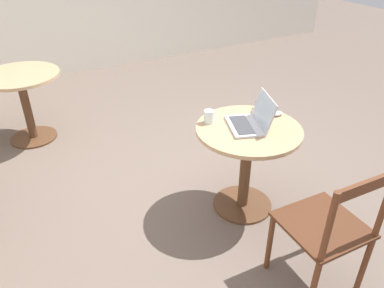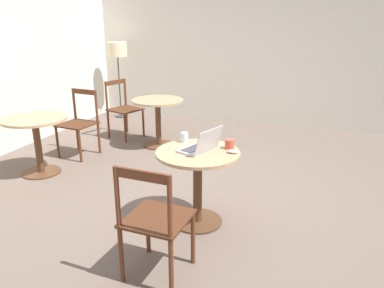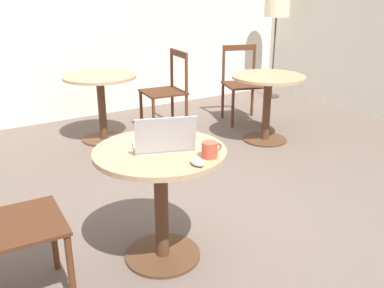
# 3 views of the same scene
# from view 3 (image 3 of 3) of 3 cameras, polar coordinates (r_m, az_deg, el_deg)

# --- Properties ---
(ground_plane) EXTENTS (16.00, 16.00, 0.00)m
(ground_plane) POSITION_cam_3_polar(r_m,az_deg,el_deg) (3.16, 5.41, -10.55)
(ground_plane) COLOR #66564C
(wall_back) EXTENTS (9.40, 0.06, 2.70)m
(wall_back) POSITION_cam_3_polar(r_m,az_deg,el_deg) (5.62, -15.50, 16.90)
(wall_back) COLOR silver
(wall_back) RESTS_ON ground_plane
(cafe_table_near) EXTENTS (0.78, 0.78, 0.73)m
(cafe_table_near) POSITION_cam_3_polar(r_m,az_deg,el_deg) (2.56, -4.20, -4.79)
(cafe_table_near) COLOR #51331E
(cafe_table_near) RESTS_ON ground_plane
(cafe_table_mid) EXTENTS (0.78, 0.78, 0.73)m
(cafe_table_mid) POSITION_cam_3_polar(r_m,az_deg,el_deg) (4.69, 10.05, 6.67)
(cafe_table_mid) COLOR #51331E
(cafe_table_mid) RESTS_ON ground_plane
(cafe_table_far) EXTENTS (0.78, 0.78, 0.73)m
(cafe_table_far) POSITION_cam_3_polar(r_m,az_deg,el_deg) (4.74, -12.06, 6.67)
(cafe_table_far) COLOR #51331E
(cafe_table_far) RESTS_ON ground_plane
(chair_near_left) EXTENTS (0.48, 0.48, 0.93)m
(chair_near_left) POSITION_cam_3_polar(r_m,az_deg,el_deg) (2.40, -23.41, -10.08)
(chair_near_left) COLOR #562D19
(chair_near_left) RESTS_ON ground_plane
(chair_mid_back) EXTENTS (0.58, 0.58, 0.93)m
(chair_mid_back) POSITION_cam_3_polar(r_m,az_deg,el_deg) (5.42, 6.75, 7.96)
(chair_mid_back) COLOR #562D19
(chair_mid_back) RESTS_ON ground_plane
(chair_far_right) EXTENTS (0.50, 0.50, 0.93)m
(chair_far_right) POSITION_cam_3_polar(r_m,az_deg,el_deg) (4.99, -3.40, 7.01)
(chair_far_right) COLOR #562D19
(chair_far_right) RESTS_ON ground_plane
(floor_lamp) EXTENTS (0.36, 0.36, 1.47)m
(floor_lamp) POSITION_cam_3_polar(r_m,az_deg,el_deg) (6.62, 11.21, 17.00)
(floor_lamp) COLOR #333333
(floor_lamp) RESTS_ON ground_plane
(laptop) EXTENTS (0.42, 0.38, 0.23)m
(laptop) POSITION_cam_3_polar(r_m,az_deg,el_deg) (2.46, -3.83, 0.22)
(laptop) COLOR #B7B7BC
(laptop) RESTS_ON cafe_table_near
(mouse) EXTENTS (0.06, 0.10, 0.03)m
(mouse) POSITION_cam_3_polar(r_m,az_deg,el_deg) (2.26, 0.70, -2.47)
(mouse) COLOR #B7B7BC
(mouse) RESTS_ON cafe_table_near
(mug) EXTENTS (0.12, 0.09, 0.09)m
(mug) POSITION_cam_3_polar(r_m,az_deg,el_deg) (2.35, 2.40, -0.77)
(mug) COLOR #C64C38
(mug) RESTS_ON cafe_table_near
(drinking_glass) EXTENTS (0.08, 0.08, 0.10)m
(drinking_glass) POSITION_cam_3_polar(r_m,az_deg,el_deg) (2.74, -2.43, 2.43)
(drinking_glass) COLOR silver
(drinking_glass) RESTS_ON cafe_table_near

